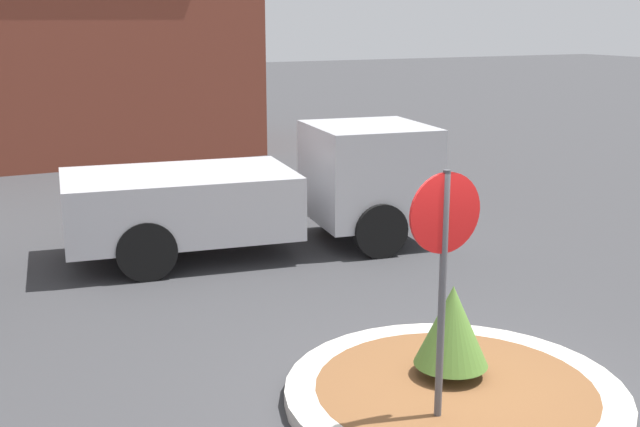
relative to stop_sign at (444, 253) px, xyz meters
The scene contains 5 objects.
ground_plane 1.89m from the stop_sign, 39.87° to the left, with size 120.00×120.00×0.00m, color #38383A.
traffic_island 1.81m from the stop_sign, 39.87° to the left, with size 3.50×3.50×0.16m.
stop_sign is the anchor object (origin of this frame).
island_shrub 1.39m from the stop_sign, 47.27° to the left, with size 0.78×0.78×0.99m.
utility_truck 6.50m from the stop_sign, 81.59° to the left, with size 6.30×2.96×2.05m.
Camera 1 is at (-4.59, -6.14, 3.84)m, focal length 45.00 mm.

